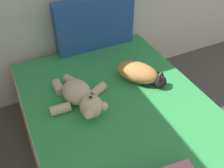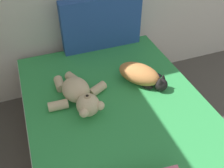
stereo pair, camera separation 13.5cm
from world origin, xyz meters
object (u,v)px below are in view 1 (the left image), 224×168
bed (124,137)px  cell_phone (149,71)px  cat (140,73)px  teddy_bear (81,96)px  patterned_cushion (95,24)px

bed → cell_phone: bearing=39.8°
cat → cell_phone: bearing=23.2°
bed → teddy_bear: size_ratio=3.59×
cell_phone → patterned_cushion: bearing=114.0°
cell_phone → teddy_bear: bearing=-170.4°
teddy_bear → patterned_cushion: bearing=59.4°
cat → bed: bearing=-134.1°
cat → teddy_bear: (-0.51, -0.05, 0.00)m
cat → teddy_bear: teddy_bear is taller
bed → cat: 0.51m
bed → patterned_cushion: (0.15, 0.89, 0.50)m
patterned_cushion → teddy_bear: patterned_cushion is taller
patterned_cushion → cat: size_ratio=1.69×
patterned_cushion → teddy_bear: bearing=-120.6°
patterned_cushion → teddy_bear: (-0.39, -0.66, -0.16)m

